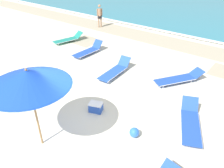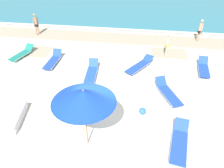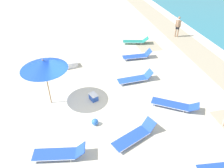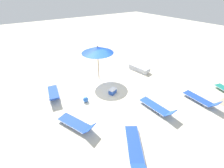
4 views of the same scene
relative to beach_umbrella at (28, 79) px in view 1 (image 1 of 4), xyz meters
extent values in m
cube|color=beige|center=(0.67, 1.54, -2.42)|extent=(60.00, 60.00, 0.16)
cube|color=#B3A68B|center=(0.67, 10.84, -2.34)|extent=(57.00, 2.20, 0.00)
cube|color=#B3A68B|center=(-5.48, 7.56, -2.34)|extent=(1.84, 1.77, 0.00)
cube|color=white|center=(0.67, 12.69, -2.27)|extent=(56.00, 0.44, 0.01)
cylinder|color=#9E7547|center=(0.00, 0.00, -1.16)|extent=(0.06, 0.06, 2.35)
cone|color=blue|center=(0.00, 0.00, 0.01)|extent=(2.29, 2.29, 0.45)
cylinder|color=#13359C|center=(0.00, 0.00, -0.20)|extent=(2.22, 2.22, 0.01)
sphere|color=#9E7547|center=(0.00, 0.00, 0.26)|extent=(0.07, 0.07, 0.07)
cube|color=white|center=(-3.50, 0.72, -2.28)|extent=(0.92, 1.88, 0.03)
cube|color=silver|center=(-3.50, 0.72, -2.31)|extent=(0.94, 1.92, 0.04)
cube|color=white|center=(-3.51, 0.78, -2.20)|extent=(0.92, 1.88, 0.03)
cube|color=silver|center=(-3.51, 0.78, -2.23)|extent=(0.94, 1.92, 0.04)
cube|color=white|center=(-3.51, 0.80, -2.11)|extent=(0.92, 1.88, 0.03)
cube|color=silver|center=(-3.51, 0.80, -2.14)|extent=(0.94, 1.92, 0.04)
cube|color=white|center=(-3.51, 0.80, -2.03)|extent=(0.92, 1.88, 0.03)
cube|color=silver|center=(-3.51, 0.80, -2.06)|extent=(0.94, 1.92, 0.04)
cube|color=white|center=(-3.51, 0.76, -1.94)|extent=(0.92, 1.88, 0.03)
cube|color=silver|center=(-3.51, 0.76, -1.97)|extent=(0.94, 1.92, 0.04)
cube|color=blue|center=(3.45, 3.41, -2.16)|extent=(1.27, 1.85, 0.03)
cylinder|color=silver|center=(3.17, 3.29, -2.16)|extent=(0.75, 1.62, 0.03)
cylinder|color=silver|center=(3.72, 3.54, -2.16)|extent=(0.75, 1.62, 0.03)
cube|color=blue|center=(3.01, 4.39, -1.96)|extent=(0.69, 0.60, 0.42)
cylinder|color=silver|center=(3.49, 2.68, -2.26)|extent=(0.03, 0.03, 0.16)
cylinder|color=silver|center=(3.96, 2.89, -2.26)|extent=(0.03, 0.03, 0.16)
cylinder|color=silver|center=(2.93, 3.93, -2.26)|extent=(0.03, 0.03, 0.16)
cylinder|color=silver|center=(3.40, 4.14, -2.26)|extent=(0.03, 0.03, 0.16)
cube|color=blue|center=(-0.96, 4.81, -2.16)|extent=(0.73, 1.82, 0.03)
cylinder|color=silver|center=(-1.26, 4.79, -2.16)|extent=(0.16, 1.78, 0.03)
cylinder|color=silver|center=(-0.66, 4.83, -2.16)|extent=(0.16, 1.78, 0.03)
cube|color=blue|center=(-1.04, 5.88, -1.96)|extent=(0.60, 0.43, 0.43)
cylinder|color=silver|center=(-1.16, 4.10, -2.26)|extent=(0.03, 0.03, 0.16)
cylinder|color=silver|center=(-0.65, 4.14, -2.26)|extent=(0.03, 0.03, 0.16)
cylinder|color=silver|center=(-1.26, 5.48, -2.26)|extent=(0.03, 0.03, 0.16)
cylinder|color=silver|center=(-0.76, 5.52, -2.26)|extent=(0.03, 0.03, 0.16)
cube|color=blue|center=(1.68, 6.05, -2.16)|extent=(1.52, 1.92, 0.03)
cylinder|color=silver|center=(1.42, 6.21, -2.16)|extent=(1.04, 1.62, 0.03)
cylinder|color=silver|center=(1.93, 5.89, -2.16)|extent=(1.04, 1.62, 0.03)
cube|color=blue|center=(2.31, 7.05, -2.02)|extent=(0.74, 0.72, 0.32)
cylinder|color=silver|center=(1.07, 5.57, -2.26)|extent=(0.03, 0.03, 0.16)
cylinder|color=silver|center=(1.50, 5.29, -2.26)|extent=(0.03, 0.03, 0.16)
cylinder|color=silver|center=(1.86, 6.82, -2.26)|extent=(0.03, 0.03, 0.16)
cylinder|color=silver|center=(2.29, 6.54, -2.26)|extent=(0.03, 0.03, 0.16)
cube|color=blue|center=(-3.76, 5.83, -2.16)|extent=(0.63, 1.70, 0.03)
cylinder|color=silver|center=(-4.06, 5.84, -2.16)|extent=(0.06, 1.69, 0.03)
cylinder|color=silver|center=(-3.46, 5.83, -2.16)|extent=(0.06, 1.69, 0.03)
cube|color=blue|center=(-3.74, 6.86, -1.95)|extent=(0.58, 0.39, 0.44)
cylinder|color=silver|center=(-4.03, 5.18, -2.26)|extent=(0.03, 0.03, 0.16)
cylinder|color=silver|center=(-3.52, 5.17, -2.26)|extent=(0.03, 0.03, 0.16)
cylinder|color=silver|center=(-4.01, 6.50, -2.26)|extent=(0.03, 0.03, 0.16)
cylinder|color=silver|center=(-3.50, 6.49, -2.26)|extent=(0.03, 0.03, 0.16)
cube|color=#1E8475|center=(-6.28, 6.50, -2.16)|extent=(0.97, 1.71, 0.03)
cylinder|color=silver|center=(-6.57, 6.57, -2.16)|extent=(0.41, 1.57, 0.03)
cylinder|color=silver|center=(-5.99, 6.43, -2.16)|extent=(0.41, 1.57, 0.03)
cube|color=#1E8475|center=(-6.04, 7.48, -1.99)|extent=(0.66, 0.56, 0.38)
cylinder|color=silver|center=(-6.68, 5.95, -2.26)|extent=(0.03, 0.03, 0.16)
cylinder|color=silver|center=(-6.18, 5.83, -2.26)|extent=(0.03, 0.03, 0.16)
cylinder|color=silver|center=(-6.38, 7.17, -2.26)|extent=(0.03, 0.03, 0.16)
cylinder|color=silver|center=(-5.88, 7.05, -2.26)|extent=(0.03, 0.03, 0.16)
cylinder|color=#A37A5B|center=(-6.86, 10.51, -1.89)|extent=(0.11, 0.11, 0.90)
cylinder|color=#A37A5B|center=(-6.76, 10.68, -1.89)|extent=(0.11, 0.11, 0.90)
cube|color=black|center=(-6.81, 10.60, -1.52)|extent=(0.31, 0.35, 0.24)
cylinder|color=#A37A5B|center=(-6.81, 10.60, -1.16)|extent=(0.27, 0.27, 0.55)
cylinder|color=#A37A5B|center=(-6.90, 10.44, -1.17)|extent=(0.08, 0.08, 0.55)
cylinder|color=#A37A5B|center=(-6.71, 10.76, -1.17)|extent=(0.08, 0.08, 0.55)
sphere|color=#A37A5B|center=(-6.81, 10.60, -0.68)|extent=(0.21, 0.21, 0.21)
sphere|color=blue|center=(2.11, 2.04, -2.17)|extent=(0.33, 0.33, 0.33)
cube|color=blue|center=(0.24, 2.26, -2.18)|extent=(0.57, 0.49, 0.32)
cube|color=white|center=(0.24, 2.26, -1.99)|extent=(0.59, 0.51, 0.05)
camera|label=1|loc=(4.79, -2.52, 2.81)|focal=35.00mm
camera|label=2|loc=(1.81, -5.70, 4.58)|focal=35.00mm
camera|label=3|loc=(9.52, 1.21, 5.22)|focal=35.00mm
camera|label=4|loc=(4.83, 8.99, 3.65)|focal=24.00mm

